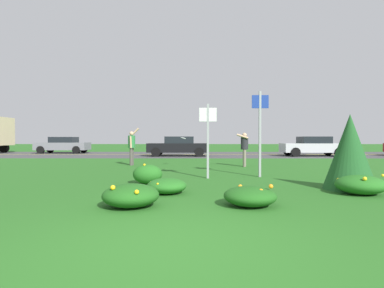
{
  "coord_description": "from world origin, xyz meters",
  "views": [
    {
      "loc": [
        0.29,
        -3.53,
        1.29
      ],
      "look_at": [
        0.21,
        10.11,
        1.05
      ],
      "focal_mm": 28.57,
      "sensor_mm": 36.0,
      "label": 1
    }
  ],
  "objects_px": {
    "sign_post_near_path": "(208,133)",
    "sign_post_by_roadside": "(260,126)",
    "car_gray_rightmost": "(63,145)",
    "person_catcher_dark_shirt": "(244,146)",
    "car_silver_center_left": "(313,146)",
    "person_thrower_green_shirt": "(132,145)",
    "frisbee_white": "(183,138)",
    "car_black_center_right": "(178,146)"
  },
  "relations": [
    {
      "from": "person_catcher_dark_shirt",
      "to": "frisbee_white",
      "type": "bearing_deg",
      "value": 176.7
    },
    {
      "from": "sign_post_by_roadside",
      "to": "car_silver_center_left",
      "type": "distance_m",
      "value": 14.08
    },
    {
      "from": "sign_post_by_roadside",
      "to": "car_gray_rightmost",
      "type": "bearing_deg",
      "value": 129.52
    },
    {
      "from": "person_catcher_dark_shirt",
      "to": "sign_post_by_roadside",
      "type": "bearing_deg",
      "value": -91.64
    },
    {
      "from": "person_thrower_green_shirt",
      "to": "frisbee_white",
      "type": "bearing_deg",
      "value": -10.88
    },
    {
      "from": "sign_post_near_path",
      "to": "frisbee_white",
      "type": "height_order",
      "value": "sign_post_near_path"
    },
    {
      "from": "car_silver_center_left",
      "to": "car_gray_rightmost",
      "type": "height_order",
      "value": "same"
    },
    {
      "from": "person_catcher_dark_shirt",
      "to": "car_black_center_right",
      "type": "xyz_separation_m",
      "value": [
        -3.49,
        8.57,
        -0.19
      ]
    },
    {
      "from": "sign_post_near_path",
      "to": "car_silver_center_left",
      "type": "xyz_separation_m",
      "value": [
        8.38,
        12.79,
        -0.73
      ]
    },
    {
      "from": "person_thrower_green_shirt",
      "to": "person_catcher_dark_shirt",
      "type": "bearing_deg",
      "value": -6.89
    },
    {
      "from": "sign_post_by_roadside",
      "to": "person_catcher_dark_shirt",
      "type": "xyz_separation_m",
      "value": [
        0.11,
        3.83,
        -0.8
      ]
    },
    {
      "from": "car_gray_rightmost",
      "to": "person_thrower_green_shirt",
      "type": "bearing_deg",
      "value": -55.01
    },
    {
      "from": "person_thrower_green_shirt",
      "to": "car_gray_rightmost",
      "type": "distance_m",
      "value": 15.15
    },
    {
      "from": "sign_post_near_path",
      "to": "person_catcher_dark_shirt",
      "type": "bearing_deg",
      "value": 65.96
    },
    {
      "from": "car_black_center_right",
      "to": "car_gray_rightmost",
      "type": "distance_m",
      "value": 11.47
    },
    {
      "from": "sign_post_by_roadside",
      "to": "person_thrower_green_shirt",
      "type": "bearing_deg",
      "value": 139.52
    },
    {
      "from": "person_thrower_green_shirt",
      "to": "car_black_center_right",
      "type": "distance_m",
      "value": 8.14
    },
    {
      "from": "sign_post_by_roadside",
      "to": "car_gray_rightmost",
      "type": "height_order",
      "value": "sign_post_by_roadside"
    },
    {
      "from": "car_black_center_right",
      "to": "car_gray_rightmost",
      "type": "height_order",
      "value": "same"
    },
    {
      "from": "frisbee_white",
      "to": "car_silver_center_left",
      "type": "height_order",
      "value": "car_silver_center_left"
    },
    {
      "from": "person_thrower_green_shirt",
      "to": "sign_post_near_path",
      "type": "bearing_deg",
      "value": -54.49
    },
    {
      "from": "person_catcher_dark_shirt",
      "to": "car_black_center_right",
      "type": "relative_size",
      "value": 0.35
    },
    {
      "from": "sign_post_near_path",
      "to": "person_thrower_green_shirt",
      "type": "height_order",
      "value": "sign_post_near_path"
    },
    {
      "from": "sign_post_near_path",
      "to": "person_catcher_dark_shirt",
      "type": "xyz_separation_m",
      "value": [
        1.88,
        4.22,
        -0.53
      ]
    },
    {
      "from": "person_thrower_green_shirt",
      "to": "sign_post_by_roadside",
      "type": "bearing_deg",
      "value": -40.48
    },
    {
      "from": "sign_post_near_path",
      "to": "car_silver_center_left",
      "type": "relative_size",
      "value": 0.54
    },
    {
      "from": "sign_post_by_roadside",
      "to": "person_catcher_dark_shirt",
      "type": "height_order",
      "value": "sign_post_by_roadside"
    },
    {
      "from": "frisbee_white",
      "to": "person_thrower_green_shirt",
      "type": "bearing_deg",
      "value": 169.12
    },
    {
      "from": "person_catcher_dark_shirt",
      "to": "car_black_center_right",
      "type": "bearing_deg",
      "value": 112.14
    },
    {
      "from": "car_gray_rightmost",
      "to": "frisbee_white",
      "type": "bearing_deg",
      "value": -49.01
    },
    {
      "from": "sign_post_by_roadside",
      "to": "frisbee_white",
      "type": "distance_m",
      "value": 4.85
    },
    {
      "from": "car_silver_center_left",
      "to": "person_thrower_green_shirt",
      "type": "bearing_deg",
      "value": -146.24
    },
    {
      "from": "sign_post_near_path",
      "to": "sign_post_by_roadside",
      "type": "xyz_separation_m",
      "value": [
        1.77,
        0.39,
        0.26
      ]
    },
    {
      "from": "car_gray_rightmost",
      "to": "car_black_center_right",
      "type": "bearing_deg",
      "value": -23.03
    },
    {
      "from": "sign_post_near_path",
      "to": "person_catcher_dark_shirt",
      "type": "height_order",
      "value": "sign_post_near_path"
    },
    {
      "from": "frisbee_white",
      "to": "car_black_center_right",
      "type": "xyz_separation_m",
      "value": [
        -0.65,
        8.4,
        -0.58
      ]
    },
    {
      "from": "person_catcher_dark_shirt",
      "to": "person_thrower_green_shirt",
      "type": "bearing_deg",
      "value": 173.11
    },
    {
      "from": "sign_post_by_roadside",
      "to": "person_thrower_green_shirt",
      "type": "xyz_separation_m",
      "value": [
        -5.24,
        4.48,
        -0.74
      ]
    },
    {
      "from": "car_black_center_right",
      "to": "car_gray_rightmost",
      "type": "bearing_deg",
      "value": 156.97
    },
    {
      "from": "sign_post_by_roadside",
      "to": "car_black_center_right",
      "type": "bearing_deg",
      "value": 105.24
    },
    {
      "from": "car_silver_center_left",
      "to": "sign_post_by_roadside",
      "type": "bearing_deg",
      "value": -118.05
    },
    {
      "from": "sign_post_by_roadside",
      "to": "car_silver_center_left",
      "type": "bearing_deg",
      "value": 61.95
    }
  ]
}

